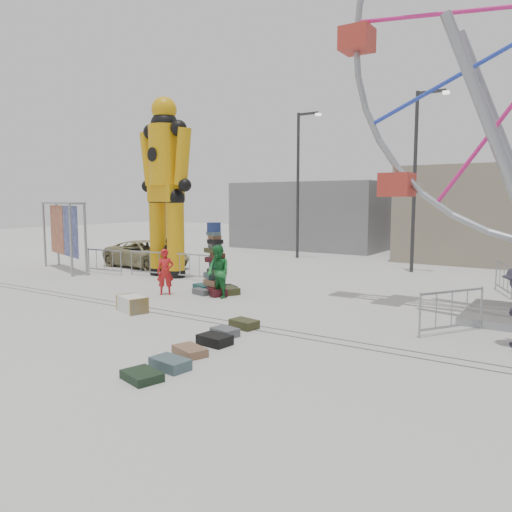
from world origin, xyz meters
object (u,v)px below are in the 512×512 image
Objects in this scene: suitcase_tower at (215,273)px; parked_suv at (147,254)px; barricade_dummy_c at (189,267)px; lamp_post_left at (299,178)px; banner_scaffold at (63,219)px; barricade_dummy_b at (150,264)px; crash_test_dummy at (166,180)px; barricade_wheel_front at (452,312)px; steamer_trunk at (132,304)px; pedestrian_red at (165,272)px; barricade_wheel_back at (504,278)px; lamp_post_right at (417,172)px; barricade_dummy_a at (104,261)px; pedestrian_green at (218,272)px; pedestrian_black at (169,257)px.

suitcase_tower reaches higher than parked_suv.
barricade_dummy_c is at bearing 170.99° from suitcase_tower.
lamp_post_left is 4.00× the size of barricade_dummy_c.
banner_scaffold reaches higher than barricade_dummy_b.
crash_test_dummy is at bearing 178.25° from suitcase_tower.
steamer_trunk is at bearing 140.19° from barricade_wheel_front.
steamer_trunk is 2.77m from pedestrian_red.
barricade_wheel_back is at bearing 34.41° from banner_scaffold.
lamp_post_right reaches higher than crash_test_dummy.
barricade_wheel_front is at bearing -6.99° from crash_test_dummy.
barricade_dummy_a is 1.12× the size of pedestrian_green.
barricade_dummy_a is at bearing -173.11° from barricade_dummy_c.
barricade_wheel_back is (12.66, 3.41, -3.54)m from crash_test_dummy.
banner_scaffold is at bearing -160.00° from suitcase_tower.
barricade_dummy_c is (-7.06, -7.26, -3.93)m from lamp_post_right.
lamp_post_left is at bearing 164.05° from lamp_post_right.
barricade_dummy_a is 1.00× the size of barricade_dummy_b.
lamp_post_left reaches higher than barricade_dummy_c.
lamp_post_left is 4.00× the size of barricade_wheel_front.
barricade_dummy_a and barricade_wheel_front have the same top height.
barricade_wheel_back is at bearing -4.36° from pedestrian_red.
parked_suv is at bearing 151.66° from steamer_trunk.
pedestrian_green reaches higher than barricade_wheel_front.
suitcase_tower is at bearing -18.48° from crash_test_dummy.
pedestrian_black is (0.18, -0.05, -3.24)m from crash_test_dummy.
parked_suv is at bearing -119.79° from lamp_post_left.
barricade_dummy_a is (-6.74, 4.62, 0.32)m from steamer_trunk.
lamp_post_right reaches higher than barricade_dummy_c.
pedestrian_green reaches higher than pedestrian_red.
crash_test_dummy is 13.58m from barricade_wheel_back.
pedestrian_black is (0.75, 0.41, 0.30)m from barricade_dummy_b.
barricade_wheel_front is (17.42, -1.60, -1.82)m from banner_scaffold.
barricade_wheel_front is 1.12× the size of pedestrian_green.
barricade_dummy_a reaches higher than steamer_trunk.
lamp_post_left reaches higher than barricade_dummy_a.
pedestrian_green reaches higher than parked_suv.
steamer_trunk is 12.58m from barricade_wheel_back.
steamer_trunk is 0.61× the size of pedestrian_red.
parked_suv is at bearing 169.92° from pedestrian_green.
barricade_dummy_a is 2.30m from barricade_dummy_b.
barricade_dummy_a is at bearing -153.16° from crash_test_dummy.
barricade_wheel_front is at bearing -69.36° from lamp_post_right.
steamer_trunk is at bearing -48.40° from crash_test_dummy.
pedestrian_green is (0.83, 3.06, 0.66)m from steamer_trunk.
barricade_dummy_c is (-2.47, 5.40, 0.32)m from steamer_trunk.
banner_scaffold is 2.45× the size of pedestrian_green.
steamer_trunk is 8.77m from barricade_wheel_front.
suitcase_tower is 10.07m from barricade_wheel_back.
banner_scaffold is 10.24m from steamer_trunk.
pedestrian_green is (1.88, 0.56, 0.09)m from pedestrian_red.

